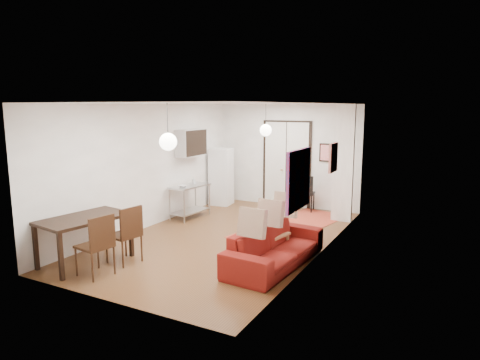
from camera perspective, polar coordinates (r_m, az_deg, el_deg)
The scene contains 27 objects.
floor at distance 9.45m, azimuth -1.75°, elevation -7.71°, with size 7.00×7.00×0.00m, color brown.
ceiling at distance 9.01m, azimuth -1.85°, elevation 10.16°, with size 4.20×7.00×0.02m, color white.
wall_back at distance 12.26m, azimuth 6.31°, elevation 3.22°, with size 4.20×0.02×2.90m, color white.
wall_front at distance 6.37m, azimuth -17.55°, elevation -3.30°, with size 4.20×0.02×2.90m, color white.
wall_left at distance 10.31m, azimuth -12.01°, elevation 1.82°, with size 0.02×7.00×2.90m, color white.
wall_right at distance 8.30m, azimuth 10.91°, elevation -0.04°, with size 0.02×7.00×2.90m, color white.
double_doors at distance 12.25m, azimuth 6.21°, elevation 2.04°, with size 1.44×0.06×2.50m, color silver.
stub_partition at distance 10.80m, azimuth 13.61°, elevation 2.12°, with size 0.50×0.10×2.90m, color white.
wall_cabinet at distance 11.34m, azimuth -6.54°, elevation 4.98°, with size 0.35×1.00×0.70m, color silver.
painting_popart at distance 7.10m, azimuth 7.82°, elevation 0.04°, with size 0.05×1.00×1.00m, color red.
painting_abstract at distance 9.02m, azimuth 12.32°, elevation 2.94°, with size 0.05×0.50×0.60m, color beige.
poster_back at distance 11.84m, azimuth 11.46°, elevation 3.59°, with size 0.40×0.03×0.50m, color red.
print_left at distance 11.84m, azimuth -5.78°, elevation 5.43°, with size 0.03×0.44×0.54m, color #9A5E40.
pendant_back at distance 10.81m, azimuth 3.44°, elevation 6.65°, with size 0.30×0.30×0.80m.
pendant_front at distance 7.36m, azimuth -9.56°, elevation 5.06°, with size 0.30×0.30×0.80m.
kilim_rug at distance 10.44m, azimuth 7.01°, elevation -6.04°, with size 1.31×3.50×0.01m, color #C94D32.
sofa at distance 7.83m, azimuth 4.71°, elevation -8.84°, with size 0.92×2.37×0.69m, color maroon.
coffee_table at distance 8.51m, azimuth 3.15°, elevation -7.13°, with size 1.04×0.72×0.42m.
potted_plant at distance 8.40m, azimuth 3.79°, elevation -5.51°, with size 0.37×0.32×0.41m, color #337233.
kitchen_counter at distance 11.09m, azimuth -6.69°, elevation -2.28°, with size 0.66×1.15×0.85m.
bowl at distance 10.78m, azimuth -7.62°, elevation -0.83°, with size 0.20×0.20×0.05m, color white.
soap_bottle at distance 11.24m, azimuth -6.18°, elevation -0.04°, with size 0.08×0.08×0.18m, color #5392B4.
fridge at distance 12.45m, azimuth -2.51°, elevation 0.46°, with size 0.58×0.58×1.65m, color white.
dining_table at distance 8.29m, azimuth -20.04°, elevation -5.30°, with size 1.12×1.68×0.87m.
dining_chair_near at distance 8.22m, azimuth -14.77°, elevation -6.20°, with size 0.58×0.76×1.07m.
dining_chair_far at distance 7.74m, azimuth -18.28°, elevation -7.37°, with size 0.58×0.76×1.07m.
black_side_chair at distance 11.92m, azimuth 8.90°, elevation -1.22°, with size 0.52×0.53×1.00m.
Camera 1 is at (4.45, -7.84, 2.85)m, focal length 32.00 mm.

